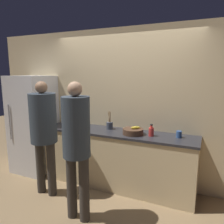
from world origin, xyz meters
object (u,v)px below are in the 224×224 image
object	(u,v)px
person_center	(76,140)
utensil_crock	(110,125)
cup_blue	(179,134)
bottle_red	(151,131)
person_left	(44,127)
refrigerator	(34,124)
fruit_bowl	(133,131)

from	to	relation	value
person_center	utensil_crock	world-z (taller)	person_center
utensil_crock	person_center	bearing A→B (deg)	-87.28
cup_blue	bottle_red	bearing A→B (deg)	-167.83
person_left	utensil_crock	xyz separation A→B (m)	(0.73, 0.77, -0.07)
cup_blue	person_center	bearing A→B (deg)	-136.23
refrigerator	bottle_red	xyz separation A→B (m)	(2.27, 0.03, 0.10)
person_left	person_center	distance (m)	0.84
cup_blue	refrigerator	bearing A→B (deg)	-177.49
person_left	person_center	bearing A→B (deg)	-21.55
person_left	person_center	world-z (taller)	person_center
fruit_bowl	bottle_red	bearing A→B (deg)	4.97
fruit_bowl	cup_blue	size ratio (longest dim) A/B	3.20
bottle_red	cup_blue	bearing A→B (deg)	12.17
refrigerator	cup_blue	size ratio (longest dim) A/B	18.37
bottle_red	cup_blue	world-z (taller)	bottle_red
person_left	cup_blue	world-z (taller)	person_left
person_center	cup_blue	size ratio (longest dim) A/B	17.87
refrigerator	bottle_red	bearing A→B (deg)	0.82
person_center	bottle_red	xyz separation A→B (m)	(0.69, 0.95, -0.05)
fruit_bowl	utensil_crock	bearing A→B (deg)	162.21
utensil_crock	bottle_red	size ratio (longest dim) A/B	1.66
refrigerator	person_left	size ratio (longest dim) A/B	1.04
person_left	fruit_bowl	bearing A→B (deg)	27.28
utensil_crock	cup_blue	bearing A→B (deg)	-2.09
person_left	utensil_crock	distance (m)	1.06
refrigerator	cup_blue	distance (m)	2.66
person_left	fruit_bowl	distance (m)	1.35
person_left	person_center	xyz separation A→B (m)	(0.78, -0.31, -0.02)
fruit_bowl	person_center	bearing A→B (deg)	-114.09
bottle_red	utensil_crock	bearing A→B (deg)	170.42
refrigerator	fruit_bowl	size ratio (longest dim) A/B	5.75
utensil_crock	bottle_red	xyz separation A→B (m)	(0.74, -0.13, 0.00)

